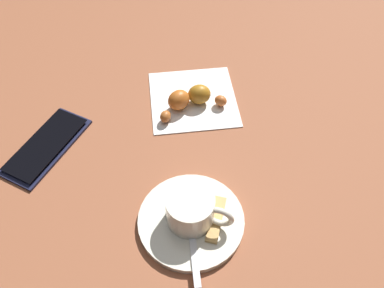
{
  "coord_description": "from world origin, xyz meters",
  "views": [
    {
      "loc": [
        -0.4,
        -0.05,
        0.5
      ],
      "look_at": [
        -0.02,
        -0.01,
        0.02
      ],
      "focal_mm": 36.91,
      "sensor_mm": 36.0,
      "label": 1
    }
  ],
  "objects_px": {
    "saucer": "(191,221)",
    "croissant": "(190,99)",
    "teaspoon": "(191,222)",
    "sugar_packet": "(216,219)",
    "napkin": "(193,98)",
    "cell_phone": "(46,145)",
    "espresso_cup": "(192,209)"
  },
  "relations": [
    {
      "from": "saucer",
      "to": "croissant",
      "type": "bearing_deg",
      "value": 6.84
    },
    {
      "from": "saucer",
      "to": "teaspoon",
      "type": "distance_m",
      "value": 0.01
    },
    {
      "from": "sugar_packet",
      "to": "napkin",
      "type": "relative_size",
      "value": 0.46
    },
    {
      "from": "croissant",
      "to": "teaspoon",
      "type": "bearing_deg",
      "value": -173.33
    },
    {
      "from": "sugar_packet",
      "to": "croissant",
      "type": "bearing_deg",
      "value": 22.77
    },
    {
      "from": "teaspoon",
      "to": "croissant",
      "type": "relative_size",
      "value": 1.17
    },
    {
      "from": "teaspoon",
      "to": "cell_phone",
      "type": "bearing_deg",
      "value": 64.97
    },
    {
      "from": "saucer",
      "to": "sugar_packet",
      "type": "bearing_deg",
      "value": -87.62
    },
    {
      "from": "saucer",
      "to": "teaspoon",
      "type": "bearing_deg",
      "value": -178.76
    },
    {
      "from": "sugar_packet",
      "to": "espresso_cup",
      "type": "bearing_deg",
      "value": 98.38
    },
    {
      "from": "espresso_cup",
      "to": "napkin",
      "type": "relative_size",
      "value": 0.61
    },
    {
      "from": "napkin",
      "to": "croissant",
      "type": "distance_m",
      "value": 0.03
    },
    {
      "from": "saucer",
      "to": "teaspoon",
      "type": "xyz_separation_m",
      "value": [
        -0.01,
        -0.0,
        0.01
      ]
    },
    {
      "from": "teaspoon",
      "to": "cell_phone",
      "type": "distance_m",
      "value": 0.27
    },
    {
      "from": "croissant",
      "to": "espresso_cup",
      "type": "bearing_deg",
      "value": -172.88
    },
    {
      "from": "espresso_cup",
      "to": "cell_phone",
      "type": "height_order",
      "value": "espresso_cup"
    },
    {
      "from": "sugar_packet",
      "to": "croissant",
      "type": "relative_size",
      "value": 0.61
    },
    {
      "from": "saucer",
      "to": "croissant",
      "type": "distance_m",
      "value": 0.22
    },
    {
      "from": "espresso_cup",
      "to": "teaspoon",
      "type": "distance_m",
      "value": 0.02
    },
    {
      "from": "teaspoon",
      "to": "cell_phone",
      "type": "height_order",
      "value": "teaspoon"
    },
    {
      "from": "teaspoon",
      "to": "saucer",
      "type": "bearing_deg",
      "value": 1.24
    },
    {
      "from": "teaspoon",
      "to": "espresso_cup",
      "type": "bearing_deg",
      "value": -5.96
    },
    {
      "from": "sugar_packet",
      "to": "napkin",
      "type": "distance_m",
      "value": 0.25
    },
    {
      "from": "espresso_cup",
      "to": "croissant",
      "type": "height_order",
      "value": "espresso_cup"
    },
    {
      "from": "sugar_packet",
      "to": "napkin",
      "type": "bearing_deg",
      "value": 20.86
    },
    {
      "from": "saucer",
      "to": "sugar_packet",
      "type": "height_order",
      "value": "sugar_packet"
    },
    {
      "from": "espresso_cup",
      "to": "cell_phone",
      "type": "distance_m",
      "value": 0.27
    },
    {
      "from": "teaspoon",
      "to": "croissant",
      "type": "height_order",
      "value": "croissant"
    },
    {
      "from": "saucer",
      "to": "napkin",
      "type": "height_order",
      "value": "saucer"
    },
    {
      "from": "saucer",
      "to": "espresso_cup",
      "type": "relative_size",
      "value": 1.59
    },
    {
      "from": "espresso_cup",
      "to": "croissant",
      "type": "distance_m",
      "value": 0.22
    },
    {
      "from": "saucer",
      "to": "sugar_packet",
      "type": "relative_size",
      "value": 2.11
    }
  ]
}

